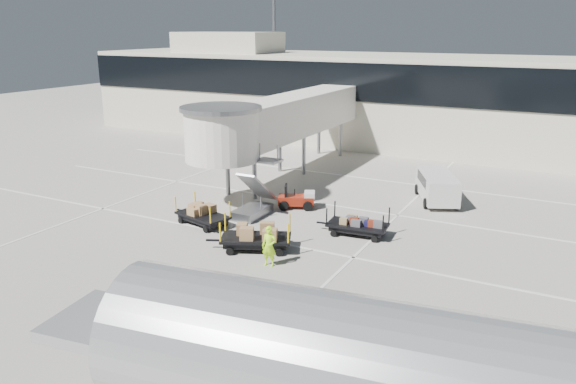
% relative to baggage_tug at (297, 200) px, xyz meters
% --- Properties ---
extents(ground, '(140.00, 140.00, 0.00)m').
position_rel_baggage_tug_xyz_m(ground, '(-0.21, -7.59, -0.51)').
color(ground, '#B0AA9E').
rests_on(ground, ground).
extents(lane_markings, '(40.00, 30.00, 0.02)m').
position_rel_baggage_tug_xyz_m(lane_markings, '(-0.88, 1.74, -0.50)').
color(lane_markings, silver).
rests_on(lane_markings, ground).
extents(terminal, '(64.00, 12.11, 15.20)m').
position_rel_baggage_tug_xyz_m(terminal, '(-0.56, 22.35, 3.59)').
color(terminal, beige).
rests_on(terminal, ground).
extents(jet_bridge, '(5.70, 20.40, 6.03)m').
position_rel_baggage_tug_xyz_m(jet_bridge, '(-4.18, 4.68, 3.77)').
color(jet_bridge, white).
rests_on(jet_bridge, ground).
extents(baggage_tug, '(2.39, 2.06, 1.42)m').
position_rel_baggage_tug_xyz_m(baggage_tug, '(0.00, 0.00, 0.00)').
color(baggage_tug, maroon).
rests_on(baggage_tug, ground).
extents(suitcase_cart, '(3.85, 1.82, 1.49)m').
position_rel_baggage_tug_xyz_m(suitcase_cart, '(4.87, -2.70, 0.02)').
color(suitcase_cart, black).
rests_on(suitcase_cart, ground).
extents(box_cart_near, '(4.13, 2.93, 1.62)m').
position_rel_baggage_tug_xyz_m(box_cart_near, '(1.30, -6.84, 0.10)').
color(box_cart_near, black).
rests_on(box_cart_near, ground).
extents(box_cart_far, '(3.84, 2.22, 1.47)m').
position_rel_baggage_tug_xyz_m(box_cart_far, '(-3.15, -5.20, 0.06)').
color(box_cart_far, black).
rests_on(box_cart_far, ground).
extents(ground_worker, '(0.74, 0.53, 1.89)m').
position_rel_baggage_tug_xyz_m(ground_worker, '(2.74, -8.22, 0.43)').
color(ground_worker, '#AAEE19').
rests_on(ground_worker, ground).
extents(minivan, '(3.62, 4.96, 1.75)m').
position_rel_baggage_tug_xyz_m(minivan, '(7.03, 5.31, 0.53)').
color(minivan, silver).
rests_on(minivan, ground).
extents(belt_loader, '(4.14, 1.93, 1.94)m').
position_rel_baggage_tug_xyz_m(belt_loader, '(-14.99, 13.95, 0.22)').
color(belt_loader, maroon).
rests_on(belt_loader, ground).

